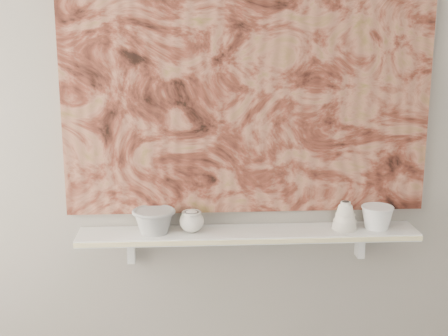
{
  "coord_description": "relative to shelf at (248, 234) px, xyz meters",
  "views": [
    {
      "loc": [
        -0.25,
        -0.93,
        1.78
      ],
      "look_at": [
        -0.1,
        1.49,
        1.2
      ],
      "focal_mm": 50.0,
      "sensor_mm": 36.0,
      "label": 1
    }
  ],
  "objects": [
    {
      "name": "house_motif",
      "position": [
        0.45,
        0.07,
        0.32
      ],
      "size": [
        0.09,
        0.0,
        0.08
      ],
      "primitive_type": "cube",
      "color": "black",
      "rests_on": "painting"
    },
    {
      "name": "painting",
      "position": [
        0.0,
        0.08,
        0.62
      ],
      "size": [
        1.5,
        0.02,
        1.1
      ],
      "primitive_type": "cube",
      "color": "brown",
      "rests_on": "wall_back"
    },
    {
      "name": "shelf_stripe",
      "position": [
        0.0,
        -0.09,
        0.0
      ],
      "size": [
        1.4,
        0.01,
        0.02
      ],
      "primitive_type": "cube",
      "color": "beige",
      "rests_on": "shelf"
    },
    {
      "name": "wall_back",
      "position": [
        0.0,
        0.09,
        0.44
      ],
      "size": [
        3.6,
        0.0,
        3.6
      ],
      "primitive_type": "plane",
      "rotation": [
        1.57,
        0.0,
        0.0
      ],
      "color": "gray",
      "rests_on": "floor"
    },
    {
      "name": "bell_vessel",
      "position": [
        0.4,
        0.0,
        0.07
      ],
      "size": [
        0.13,
        0.13,
        0.12
      ],
      "primitive_type": null,
      "rotation": [
        0.0,
        0.0,
        0.23
      ],
      "color": "white",
      "rests_on": "shelf"
    },
    {
      "name": "bracket_left",
      "position": [
        -0.49,
        0.06,
        -0.07
      ],
      "size": [
        0.03,
        0.06,
        0.12
      ],
      "primitive_type": "cube",
      "color": "white",
      "rests_on": "wall_back"
    },
    {
      "name": "shelf",
      "position": [
        0.0,
        0.0,
        0.0
      ],
      "size": [
        1.4,
        0.18,
        0.03
      ],
      "primitive_type": "cube",
      "color": "white",
      "rests_on": "wall_back"
    },
    {
      "name": "cup_cream",
      "position": [
        -0.23,
        0.0,
        0.06
      ],
      "size": [
        0.12,
        0.12,
        0.09
      ],
      "primitive_type": null,
      "rotation": [
        0.0,
        0.0,
        0.27
      ],
      "color": "silver",
      "rests_on": "shelf"
    },
    {
      "name": "bowl_grey",
      "position": [
        -0.39,
        0.0,
        0.07
      ],
      "size": [
        0.2,
        0.2,
        0.1
      ],
      "primitive_type": null,
      "rotation": [
        0.0,
        0.0,
        0.12
      ],
      "color": "gray",
      "rests_on": "shelf"
    },
    {
      "name": "bowl_white",
      "position": [
        0.54,
        0.0,
        0.06
      ],
      "size": [
        0.16,
        0.16,
        0.1
      ],
      "primitive_type": null,
      "rotation": [
        0.0,
        0.0,
        0.21
      ],
      "color": "silver",
      "rests_on": "shelf"
    },
    {
      "name": "bracket_right",
      "position": [
        0.49,
        0.06,
        -0.07
      ],
      "size": [
        0.03,
        0.06,
        0.12
      ],
      "primitive_type": "cube",
      "color": "white",
      "rests_on": "wall_back"
    }
  ]
}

